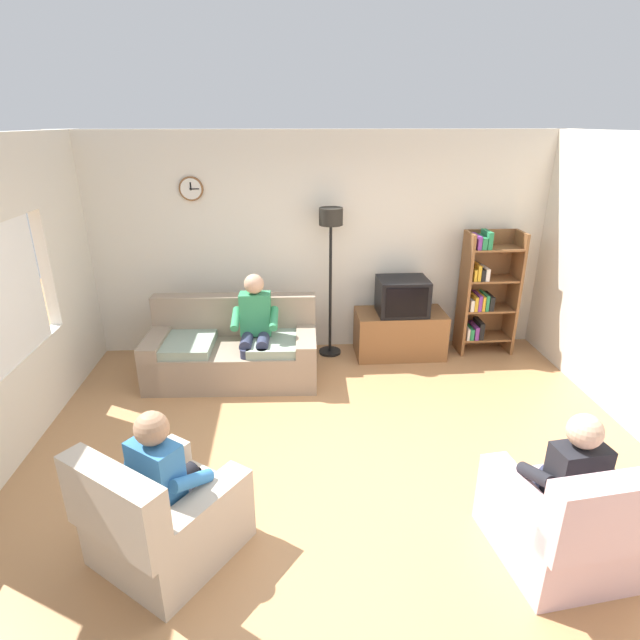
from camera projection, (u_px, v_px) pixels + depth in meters
ground_plane at (343, 470)px, 4.32m from camera, size 12.00×12.00×0.00m
back_wall_assembly at (321, 244)px, 6.29m from camera, size 6.20×0.17×2.70m
couch at (233, 352)px, 5.79m from camera, size 1.93×0.96×0.90m
tv_stand at (399, 333)px, 6.36m from camera, size 1.10×0.56×0.57m
tv at (402, 296)px, 6.16m from camera, size 0.60×0.49×0.44m
bookshelf at (485, 292)px, 6.31m from camera, size 0.68×0.36×1.57m
floor_lamp at (331, 242)px, 5.97m from camera, size 0.28×0.28×1.85m
armchair_near_window at (164, 520)px, 3.39m from camera, size 1.17×1.18×0.90m
armchair_near_bookshelf at (565, 523)px, 3.36m from camera, size 0.90×0.97×0.90m
person_on_couch at (255, 324)px, 5.56m from camera, size 0.52×0.55×1.24m
person_in_left_armchair at (169, 474)px, 3.34m from camera, size 0.62×0.64×1.12m
person_in_right_armchair at (565, 476)px, 3.32m from camera, size 0.55×0.57×1.12m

